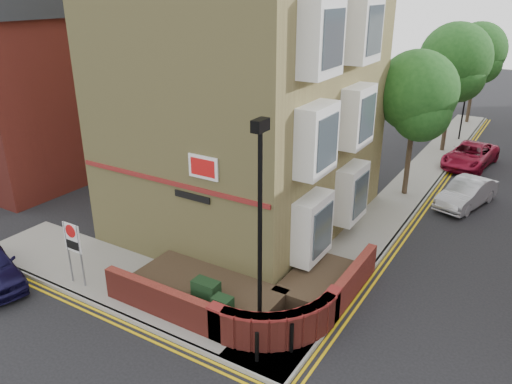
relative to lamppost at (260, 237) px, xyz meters
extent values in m
plane|color=black|center=(-1.60, -1.20, -3.34)|extent=(120.00, 120.00, 0.00)
cube|color=gray|center=(-5.10, 0.30, -3.28)|extent=(13.00, 3.00, 0.12)
cube|color=gray|center=(0.40, 14.80, -3.28)|extent=(2.00, 32.00, 0.12)
cube|color=gray|center=(-5.10, -1.20, -3.28)|extent=(13.00, 0.15, 0.12)
cube|color=gray|center=(1.40, 14.80, -3.28)|extent=(0.15, 32.00, 0.12)
cube|color=gold|center=(-5.10, -1.45, -3.34)|extent=(13.00, 0.28, 0.01)
cube|color=gold|center=(1.65, 14.80, -3.34)|extent=(0.28, 32.00, 0.01)
cube|color=tan|center=(-4.60, 6.80, 2.28)|extent=(8.00, 10.00, 11.00)
cube|color=maroon|center=(-4.60, 1.77, -0.02)|extent=(7.80, 0.06, 0.15)
cube|color=white|center=(-3.10, 1.76, 0.78)|extent=(1.10, 0.05, 0.75)
cube|color=black|center=(-3.60, 1.76, -0.32)|extent=(1.40, 0.04, 0.22)
cylinder|color=black|center=(0.00, 0.00, -0.22)|extent=(0.12, 0.12, 6.00)
cylinder|color=black|center=(0.00, 0.00, -2.82)|extent=(0.20, 0.20, 0.80)
cube|color=black|center=(0.00, 0.00, 2.93)|extent=(0.25, 0.50, 0.30)
cube|color=black|center=(-1.90, 0.10, -2.62)|extent=(0.80, 0.45, 1.20)
cube|color=black|center=(-1.10, -0.20, -2.67)|extent=(0.55, 0.40, 1.10)
cylinder|color=black|center=(0.40, -0.80, -2.77)|extent=(0.11, 0.11, 0.90)
cylinder|color=black|center=(1.00, 0.00, -2.77)|extent=(0.11, 0.11, 0.90)
cylinder|color=slate|center=(-6.90, -0.70, -2.12)|extent=(0.06, 0.06, 2.20)
cylinder|color=slate|center=(-6.30, -0.70, -2.12)|extent=(0.06, 0.06, 2.20)
cube|color=white|center=(-6.60, -0.70, -1.52)|extent=(0.72, 0.04, 1.00)
cylinder|color=red|center=(-6.60, -0.73, -1.27)|extent=(0.44, 0.02, 0.44)
cube|color=maroon|center=(-16.60, 6.80, 0.66)|extent=(6.00, 10.00, 8.00)
cube|color=#272A2E|center=(-16.60, 6.80, 5.16)|extent=(6.40, 10.40, 1.00)
cylinder|color=#382B1E|center=(0.40, 12.80, -0.95)|extent=(0.24, 0.24, 4.55)
sphere|color=#1A4A18|center=(0.40, 12.80, 1.65)|extent=(3.64, 3.64, 3.64)
sphere|color=#1A4A18|center=(0.80, 12.50, 0.81)|extent=(2.60, 2.60, 2.60)
sphere|color=#1A4A18|center=(0.10, 13.20, 1.20)|extent=(2.86, 2.86, 2.86)
cylinder|color=#382B1E|center=(0.40, 20.80, -0.70)|extent=(0.24, 0.24, 5.04)
sphere|color=#1A4A18|center=(0.40, 20.80, 2.18)|extent=(4.03, 4.03, 4.03)
sphere|color=#1A4A18|center=(0.80, 20.50, 1.24)|extent=(2.88, 2.88, 2.88)
sphere|color=#1A4A18|center=(0.10, 21.20, 1.67)|extent=(3.17, 3.17, 3.17)
cylinder|color=#382B1E|center=(0.40, 28.80, -0.84)|extent=(0.24, 0.24, 4.76)
sphere|color=#1A4A18|center=(0.40, 28.80, 1.88)|extent=(3.81, 3.81, 3.81)
sphere|color=#1A4A18|center=(0.80, 28.50, 0.99)|extent=(2.72, 2.72, 2.72)
sphere|color=#1A4A18|center=(0.10, 29.20, 1.40)|extent=(2.99, 2.99, 2.99)
cylinder|color=black|center=(0.80, 23.80, -1.62)|extent=(0.10, 0.10, 3.20)
imported|color=black|center=(0.80, 23.80, 0.48)|extent=(0.20, 0.16, 1.00)
imported|color=#9D9EA5|center=(3.12, 13.00, -2.72)|extent=(2.27, 3.99, 1.24)
imported|color=maroon|center=(2.27, 18.90, -2.71)|extent=(2.69, 4.78, 1.26)
camera|label=1|loc=(5.84, -9.75, 5.92)|focal=35.00mm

